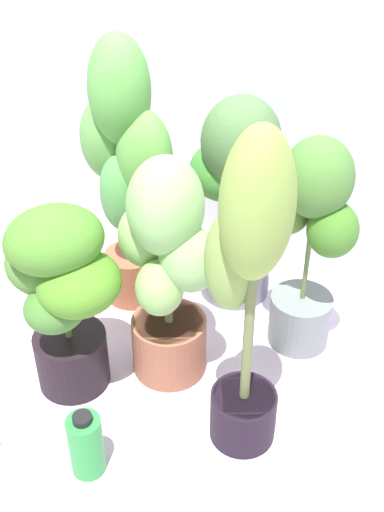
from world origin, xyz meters
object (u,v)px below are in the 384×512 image
Objects in this scene: potted_plant_front_right at (248,279)px; potted_plant_back_left at (125,158)px; nutrient_bottle at (86,444)px; potted_plant_center at (167,264)px; potted_plant_front_left at (62,288)px; potted_plant_back_center at (235,186)px; potted_plant_back_right at (310,236)px.

potted_plant_front_right is 0.99× the size of potted_plant_back_left.
potted_plant_front_right reaches higher than nutrient_bottle.
potted_plant_back_left reaches higher than potted_plant_center.
potted_plant_front_left is at bearing -88.35° from potted_plant_back_left.
nutrient_bottle is (-0.11, -0.93, -0.35)m from potted_plant_back_center.
potted_plant_front_right is at bearing -30.19° from potted_plant_center.
potted_plant_back_right is at bearing 38.47° from potted_plant_center.
potted_plant_center is at bearing -96.22° from potted_plant_back_center.
nutrient_bottle is at bearing -97.42° from potted_plant_center.
potted_plant_front_right is 0.49m from potted_plant_back_right.
potted_plant_center is 0.98× the size of potted_plant_back_center.
potted_plant_back_right is 1.00× the size of potted_plant_center.
potted_plant_center reaches higher than potted_plant_front_left.
potted_plant_back_right is 0.98× the size of potted_plant_back_center.
potted_plant_back_left is 0.92m from nutrient_bottle.
potted_plant_center is at bearing 149.81° from potted_plant_front_right.
potted_plant_back_right is at bearing 81.32° from potted_plant_front_right.
potted_plant_front_right is at bearing -0.34° from potted_plant_front_left.
potted_plant_back_left is (-0.28, 0.30, 0.16)m from potted_plant_center.
potted_plant_back_right is at bearing 36.13° from potted_plant_front_left.
potted_plant_back_left is at bearing 106.17° from nutrient_bottle.
potted_plant_back_center is at bearing 110.11° from potted_plant_front_right.
potted_plant_center is at bearing 32.63° from potted_plant_front_left.
nutrient_bottle is at bearing -119.87° from potted_plant_back_right.
potted_plant_front_left is at bearing 179.66° from potted_plant_front_right.
potted_plant_back_right is at bearing -32.40° from potted_plant_back_center.
potted_plant_front_left is (-0.26, -0.17, -0.04)m from potted_plant_center.
potted_plant_back_center is at bearing 83.78° from potted_plant_center.
nutrient_bottle is at bearing -142.00° from potted_plant_front_right.
potted_plant_front_right is at bearing -98.68° from potted_plant_back_right.
potted_plant_back_left is at bearing 132.23° from potted_plant_center.
potted_plant_back_left is (-0.57, 0.47, 0.01)m from potted_plant_front_right.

